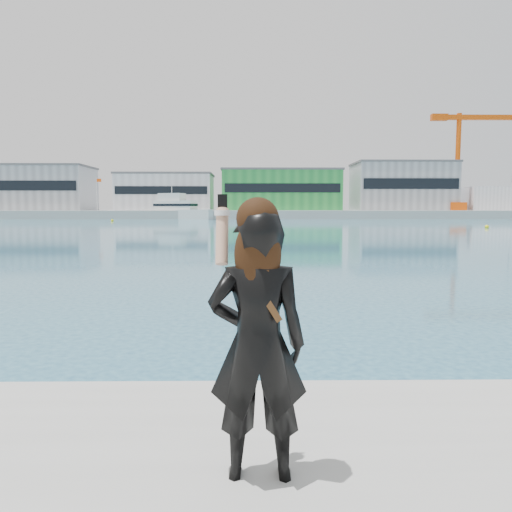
{
  "coord_description": "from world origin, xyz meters",
  "views": [
    {
      "loc": [
        -0.24,
        -3.76,
        2.49
      ],
      "look_at": [
        -0.19,
        -0.05,
        2.13
      ],
      "focal_mm": 35.0,
      "sensor_mm": 36.0,
      "label": 1
    }
  ],
  "objects_px": {
    "dock_crane": "(463,158)",
    "buoy_far": "(112,221)",
    "motor_yacht": "(177,210)",
    "woman": "(257,337)",
    "buoy_near": "(487,228)"
  },
  "relations": [
    {
      "from": "dock_crane",
      "to": "buoy_far",
      "type": "height_order",
      "value": "dock_crane"
    },
    {
      "from": "motor_yacht",
      "to": "woman",
      "type": "bearing_deg",
      "value": -62.16
    },
    {
      "from": "buoy_far",
      "to": "woman",
      "type": "height_order",
      "value": "woman"
    },
    {
      "from": "dock_crane",
      "to": "buoy_far",
      "type": "relative_size",
      "value": 48.0
    },
    {
      "from": "buoy_near",
      "to": "buoy_far",
      "type": "height_order",
      "value": "same"
    },
    {
      "from": "motor_yacht",
      "to": "woman",
      "type": "relative_size",
      "value": 9.81
    },
    {
      "from": "buoy_far",
      "to": "woman",
      "type": "xyz_separation_m",
      "value": [
        26.57,
        -93.92,
        1.7
      ]
    },
    {
      "from": "motor_yacht",
      "to": "buoy_near",
      "type": "distance_m",
      "value": 71.08
    },
    {
      "from": "buoy_near",
      "to": "motor_yacht",
      "type": "bearing_deg",
      "value": 131.42
    },
    {
      "from": "dock_crane",
      "to": "buoy_near",
      "type": "bearing_deg",
      "value": -110.29
    },
    {
      "from": "dock_crane",
      "to": "buoy_far",
      "type": "xyz_separation_m",
      "value": [
        -79.97,
        -28.83,
        -15.07
      ]
    },
    {
      "from": "dock_crane",
      "to": "buoy_near",
      "type": "distance_m",
      "value": 68.42
    },
    {
      "from": "motor_yacht",
      "to": "buoy_near",
      "type": "xyz_separation_m",
      "value": [
        47.0,
        -53.28,
        -2.21
      ]
    },
    {
      "from": "buoy_near",
      "to": "woman",
      "type": "relative_size",
      "value": 0.28
    },
    {
      "from": "buoy_near",
      "to": "woman",
      "type": "distance_m",
      "value": 67.35
    }
  ]
}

